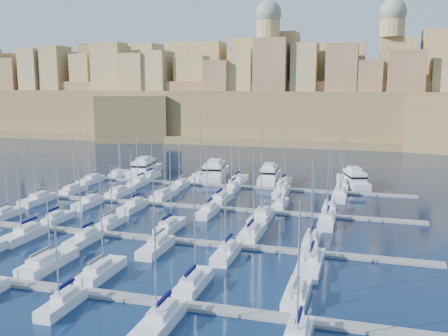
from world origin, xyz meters
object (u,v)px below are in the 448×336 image
(motor_yacht_a, at_px, (144,168))
(motor_yacht_d, at_px, (354,180))
(sailboat_4, at_px, (194,283))
(motor_yacht_c, at_px, (269,175))
(motor_yacht_b, at_px, (215,171))
(sailboat_2, at_px, (48,263))

(motor_yacht_a, xyz_separation_m, motor_yacht_d, (56.90, -0.91, -0.00))
(sailboat_4, distance_m, motor_yacht_c, 69.53)
(motor_yacht_b, relative_size, motor_yacht_d, 1.24)
(motor_yacht_b, bearing_deg, motor_yacht_d, -2.82)
(motor_yacht_d, bearing_deg, motor_yacht_a, 179.08)
(motor_yacht_b, bearing_deg, motor_yacht_a, -177.52)
(sailboat_2, height_order, motor_yacht_d, sailboat_2)
(motor_yacht_c, xyz_separation_m, motor_yacht_d, (21.15, 0.10, -0.00))
(motor_yacht_b, bearing_deg, motor_yacht_c, -7.02)
(sailboat_2, xyz_separation_m, motor_yacht_c, (17.64, 68.51, 0.95))
(sailboat_4, bearing_deg, motor_yacht_a, 119.53)
(motor_yacht_a, bearing_deg, motor_yacht_d, -0.92)
(motor_yacht_c, bearing_deg, sailboat_2, -104.44)
(sailboat_4, bearing_deg, motor_yacht_b, 105.29)
(motor_yacht_a, distance_m, motor_yacht_d, 56.91)
(sailboat_2, height_order, motor_yacht_c, sailboat_2)
(motor_yacht_d, bearing_deg, motor_yacht_b, 177.18)
(sailboat_2, distance_m, motor_yacht_b, 70.44)
(motor_yacht_a, height_order, motor_yacht_b, same)
(motor_yacht_a, relative_size, motor_yacht_d, 1.11)
(motor_yacht_d, bearing_deg, motor_yacht_c, -179.74)
(sailboat_2, bearing_deg, sailboat_4, -2.35)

